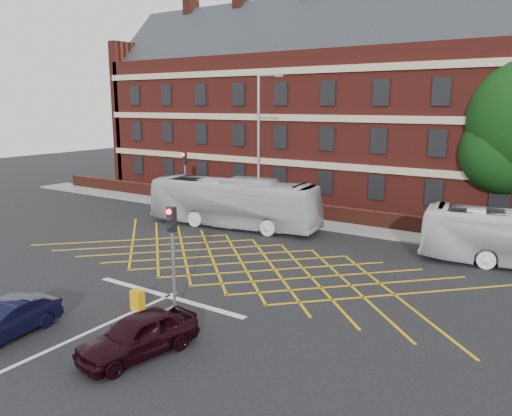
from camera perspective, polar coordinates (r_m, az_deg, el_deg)
The scene contains 15 objects.
ground at distance 24.34m, azimuth -4.36°, elevation -7.49°, with size 120.00×120.00×0.00m, color black.
victorian_building at distance 42.45m, azimuth 14.56°, elevation 11.17°, with size 51.00×12.17×20.40m.
boundary_wall at distance 34.99m, azimuth 8.74°, elevation -0.68°, with size 56.00×0.50×1.10m, color #471B13.
far_pavement at distance 34.21m, azimuth 8.01°, elevation -1.78°, with size 60.00×3.00×0.12m, color slate.
box_junction_hatching at distance 25.86m, azimuth -1.64°, elevation -6.26°, with size 11.50×0.12×0.02m, color #CC990C.
stop_line at distance 21.86m, azimuth -10.06°, elevation -9.90°, with size 8.00×0.30×0.02m, color silver.
centre_line at distance 18.16m, azimuth -24.79°, elevation -15.54°, with size 0.15×14.00×0.02m, color silver.
bus_left at distance 33.05m, azimuth -2.60°, elevation 0.64°, with size 2.74×11.73×3.27m, color silver.
car_navy at distance 19.81m, azimuth -26.72°, elevation -11.41°, with size 1.35×3.88×1.28m, color black.
car_maroon at distance 17.09m, azimuth -13.30°, elevation -13.92°, with size 1.64×4.09×1.39m, color black.
traffic_light_near at distance 19.43m, azimuth -9.41°, elevation -7.16°, with size 0.70×0.70×4.27m.
traffic_light_far at distance 40.18m, azimuth -8.08°, elevation 2.72°, with size 0.70×0.70×4.27m.
street_lamp at distance 32.42m, azimuth 0.38°, elevation 3.69°, with size 2.25×1.00×9.82m.
direction_signs at distance 40.81m, azimuth -8.45°, elevation 2.29°, with size 1.10×0.16×2.20m.
utility_cabinet at distance 20.65m, azimuth -13.38°, elevation -10.19°, with size 0.48×0.37×0.81m, color #C9940B.
Camera 1 is at (14.14, -18.12, 8.02)m, focal length 35.00 mm.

